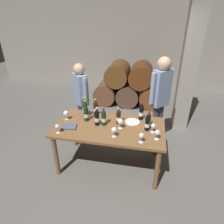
{
  "coord_description": "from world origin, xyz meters",
  "views": [
    {
      "loc": [
        0.55,
        -2.54,
        2.37
      ],
      "look_at": [
        0.0,
        0.2,
        0.91
      ],
      "focal_mm": 31.29,
      "sensor_mm": 36.0,
      "label": 1
    }
  ],
  "objects_px": {
    "wine_bottle_5": "(141,112)",
    "wine_glass_1": "(141,136)",
    "tasting_notebook": "(69,127)",
    "taster_seated_left": "(81,96)",
    "wine_bottle_0": "(85,107)",
    "wine_bottle_7": "(85,110)",
    "wine_bottle_8": "(119,117)",
    "dining_table": "(110,131)",
    "sommelier_presenting": "(160,95)",
    "wine_bottle_6": "(147,123)",
    "wine_bottle_1": "(97,118)",
    "wine_glass_6": "(114,130)",
    "wine_glass_4": "(57,127)",
    "wine_bottle_9": "(104,118)",
    "wine_glass_2": "(66,113)",
    "wine_bottle_2": "(86,113)",
    "wine_glass_3": "(157,133)",
    "wine_glass_5": "(153,126)",
    "wine_bottle_4": "(148,120)",
    "serving_plate": "(132,122)",
    "wine_bottle_3": "(96,108)",
    "wine_glass_0": "(120,122)"
  },
  "relations": [
    {
      "from": "tasting_notebook",
      "to": "taster_seated_left",
      "type": "xyz_separation_m",
      "value": [
        -0.11,
        0.88,
        0.15
      ]
    },
    {
      "from": "wine_bottle_7",
      "to": "wine_bottle_8",
      "type": "distance_m",
      "value": 0.6
    },
    {
      "from": "wine_bottle_3",
      "to": "wine_glass_1",
      "type": "bearing_deg",
      "value": -38.41
    },
    {
      "from": "wine_bottle_6",
      "to": "sommelier_presenting",
      "type": "bearing_deg",
      "value": 76.03
    },
    {
      "from": "serving_plate",
      "to": "wine_glass_3",
      "type": "bearing_deg",
      "value": -46.43
    },
    {
      "from": "tasting_notebook",
      "to": "taster_seated_left",
      "type": "height_order",
      "value": "taster_seated_left"
    },
    {
      "from": "wine_glass_4",
      "to": "wine_bottle_6",
      "type": "bearing_deg",
      "value": 14.77
    },
    {
      "from": "wine_bottle_4",
      "to": "serving_plate",
      "type": "bearing_deg",
      "value": 160.46
    },
    {
      "from": "wine_glass_6",
      "to": "taster_seated_left",
      "type": "distance_m",
      "value": 1.29
    },
    {
      "from": "wine_glass_6",
      "to": "sommelier_presenting",
      "type": "distance_m",
      "value": 1.21
    },
    {
      "from": "wine_bottle_8",
      "to": "wine_bottle_9",
      "type": "height_order",
      "value": "wine_bottle_9"
    },
    {
      "from": "wine_bottle_0",
      "to": "wine_glass_6",
      "type": "xyz_separation_m",
      "value": [
        0.63,
        -0.58,
        -0.03
      ]
    },
    {
      "from": "wine_bottle_0",
      "to": "wine_glass_5",
      "type": "height_order",
      "value": "wine_bottle_0"
    },
    {
      "from": "wine_glass_2",
      "to": "tasting_notebook",
      "type": "height_order",
      "value": "wine_glass_2"
    },
    {
      "from": "wine_glass_3",
      "to": "wine_glass_4",
      "type": "xyz_separation_m",
      "value": [
        -1.43,
        -0.12,
        -0.01
      ]
    },
    {
      "from": "wine_glass_2",
      "to": "sommelier_presenting",
      "type": "height_order",
      "value": "sommelier_presenting"
    },
    {
      "from": "wine_bottle_9",
      "to": "wine_glass_2",
      "type": "relative_size",
      "value": 1.86
    },
    {
      "from": "wine_glass_2",
      "to": "serving_plate",
      "type": "relative_size",
      "value": 0.67
    },
    {
      "from": "taster_seated_left",
      "to": "wine_glass_5",
      "type": "bearing_deg",
      "value": -28.91
    },
    {
      "from": "wine_glass_1",
      "to": "wine_glass_6",
      "type": "relative_size",
      "value": 0.95
    },
    {
      "from": "wine_bottle_8",
      "to": "taster_seated_left",
      "type": "distance_m",
      "value": 1.03
    },
    {
      "from": "dining_table",
      "to": "wine_bottle_7",
      "type": "distance_m",
      "value": 0.56
    },
    {
      "from": "wine_bottle_4",
      "to": "wine_bottle_7",
      "type": "xyz_separation_m",
      "value": [
        -1.05,
        0.13,
        0.01
      ]
    },
    {
      "from": "dining_table",
      "to": "sommelier_presenting",
      "type": "height_order",
      "value": "sommelier_presenting"
    },
    {
      "from": "wine_bottle_0",
      "to": "wine_glass_2",
      "type": "bearing_deg",
      "value": -133.75
    },
    {
      "from": "wine_bottle_9",
      "to": "wine_glass_6",
      "type": "bearing_deg",
      "value": -53.13
    },
    {
      "from": "dining_table",
      "to": "wine_glass_0",
      "type": "bearing_deg",
      "value": -8.03
    },
    {
      "from": "wine_bottle_3",
      "to": "wine_bottle_5",
      "type": "bearing_deg",
      "value": -0.24
    },
    {
      "from": "wine_bottle_0",
      "to": "wine_bottle_2",
      "type": "distance_m",
      "value": 0.24
    },
    {
      "from": "wine_bottle_1",
      "to": "wine_glass_6",
      "type": "relative_size",
      "value": 1.97
    },
    {
      "from": "wine_glass_6",
      "to": "wine_glass_4",
      "type": "bearing_deg",
      "value": -175.54
    },
    {
      "from": "wine_bottle_9",
      "to": "wine_glass_1",
      "type": "bearing_deg",
      "value": -30.0
    },
    {
      "from": "wine_bottle_8",
      "to": "wine_glass_2",
      "type": "bearing_deg",
      "value": -176.82
    },
    {
      "from": "wine_bottle_2",
      "to": "wine_glass_2",
      "type": "bearing_deg",
      "value": -174.38
    },
    {
      "from": "wine_bottle_2",
      "to": "wine_glass_1",
      "type": "relative_size",
      "value": 2.07
    },
    {
      "from": "wine_bottle_0",
      "to": "wine_bottle_6",
      "type": "relative_size",
      "value": 1.13
    },
    {
      "from": "wine_bottle_0",
      "to": "wine_bottle_7",
      "type": "relative_size",
      "value": 1.04
    },
    {
      "from": "wine_bottle_4",
      "to": "serving_plate",
      "type": "xyz_separation_m",
      "value": [
        -0.25,
        0.09,
        -0.11
      ]
    },
    {
      "from": "wine_glass_3",
      "to": "wine_glass_5",
      "type": "bearing_deg",
      "value": 108.9
    },
    {
      "from": "wine_bottle_5",
      "to": "wine_glass_1",
      "type": "bearing_deg",
      "value": -85.81
    },
    {
      "from": "wine_bottle_1",
      "to": "wine_bottle_2",
      "type": "distance_m",
      "value": 0.23
    },
    {
      "from": "wine_glass_4",
      "to": "tasting_notebook",
      "type": "height_order",
      "value": "wine_glass_4"
    },
    {
      "from": "wine_bottle_4",
      "to": "wine_glass_5",
      "type": "distance_m",
      "value": 0.17
    },
    {
      "from": "wine_glass_1",
      "to": "wine_glass_2",
      "type": "distance_m",
      "value": 1.32
    },
    {
      "from": "wine_bottle_5",
      "to": "sommelier_presenting",
      "type": "xyz_separation_m",
      "value": [
        0.3,
        0.42,
        0.15
      ]
    },
    {
      "from": "wine_bottle_3",
      "to": "wine_glass_5",
      "type": "distance_m",
      "value": 1.05
    },
    {
      "from": "wine_bottle_2",
      "to": "sommelier_presenting",
      "type": "distance_m",
      "value": 1.34
    },
    {
      "from": "wine_bottle_5",
      "to": "wine_glass_4",
      "type": "height_order",
      "value": "wine_bottle_5"
    },
    {
      "from": "wine_glass_3",
      "to": "taster_seated_left",
      "type": "relative_size",
      "value": 0.1
    },
    {
      "from": "wine_bottle_8",
      "to": "wine_bottle_9",
      "type": "xyz_separation_m",
      "value": [
        -0.22,
        -0.09,
        0.01
      ]
    }
  ]
}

